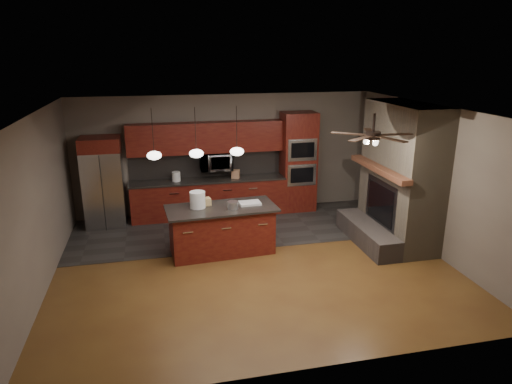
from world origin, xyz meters
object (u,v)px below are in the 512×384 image
object	(u,v)px
paint_can	(233,205)
cardboard_box	(205,202)
white_bucket	(198,200)
counter_bucket	(176,176)
oven_tower	(298,162)
refrigerator	(104,182)
kitchen_island	(222,230)
counter_box	(236,174)
paint_tray	(250,203)
microwave	(216,161)

from	to	relation	value
paint_can	cardboard_box	bearing A→B (deg)	148.22
white_bucket	counter_bucket	distance (m)	2.03
oven_tower	paint_can	size ratio (longest dim) A/B	11.58
refrigerator	kitchen_island	bearing A→B (deg)	-41.06
counter_bucket	counter_box	size ratio (longest dim) A/B	1.08
refrigerator	kitchen_island	xyz separation A→B (m)	(2.30, -2.00, -0.53)
refrigerator	paint_tray	xyz separation A→B (m)	(2.86, -1.94, -0.06)
paint_tray	cardboard_box	world-z (taller)	cardboard_box
white_bucket	cardboard_box	bearing A→B (deg)	37.23
paint_tray	counter_box	world-z (taller)	counter_box
oven_tower	paint_tray	bearing A→B (deg)	-128.76
oven_tower	cardboard_box	distance (m)	3.12
refrigerator	counter_bucket	xyz separation A→B (m)	(1.58, 0.08, 0.01)
refrigerator	paint_can	size ratio (longest dim) A/B	9.68
white_bucket	paint_can	xyz separation A→B (m)	(0.63, -0.20, -0.09)
paint_tray	refrigerator	bearing A→B (deg)	143.29
white_bucket	microwave	bearing A→B (deg)	72.76
counter_box	refrigerator	bearing A→B (deg)	-159.64
kitchen_island	paint_tray	xyz separation A→B (m)	(0.57, 0.06, 0.47)
kitchen_island	paint_can	xyz separation A→B (m)	(0.20, -0.12, 0.52)
microwave	paint_can	world-z (taller)	microwave
paint_tray	cardboard_box	bearing A→B (deg)	169.41
paint_can	cardboard_box	distance (m)	0.58
paint_can	counter_box	world-z (taller)	counter_box
refrigerator	paint_can	xyz separation A→B (m)	(2.50, -2.12, -0.01)
paint_can	counter_bucket	bearing A→B (deg)	112.66
cardboard_box	counter_bucket	bearing A→B (deg)	92.12
white_bucket	paint_tray	distance (m)	1.01
oven_tower	white_bucket	bearing A→B (deg)	-142.60
white_bucket	counter_box	size ratio (longest dim) A/B	1.56
microwave	kitchen_island	world-z (taller)	microwave
microwave	refrigerator	bearing A→B (deg)	-176.99
oven_tower	counter_box	world-z (taller)	oven_tower
paint_can	paint_tray	size ratio (longest dim) A/B	0.51
white_bucket	cardboard_box	distance (m)	0.20
cardboard_box	refrigerator	bearing A→B (deg)	127.24
kitchen_island	paint_tray	world-z (taller)	paint_tray
oven_tower	white_bucket	size ratio (longest dim) A/B	7.61
paint_tray	counter_box	bearing A→B (deg)	85.04
kitchen_island	microwave	bearing A→B (deg)	80.67
oven_tower	refrigerator	bearing A→B (deg)	-179.05
counter_box	paint_can	bearing A→B (deg)	-81.94
microwave	refrigerator	xyz separation A→B (m)	(-2.50, -0.13, -0.30)
cardboard_box	kitchen_island	bearing A→B (deg)	-42.62
paint_tray	white_bucket	bearing A→B (deg)	176.64
refrigerator	kitchen_island	distance (m)	3.09
paint_tray	paint_can	bearing A→B (deg)	-155.71
paint_tray	counter_box	xyz separation A→B (m)	(0.08, 1.97, 0.06)
white_bucket	cardboard_box	size ratio (longest dim) A/B	1.40
microwave	counter_bucket	size ratio (longest dim) A/B	3.38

